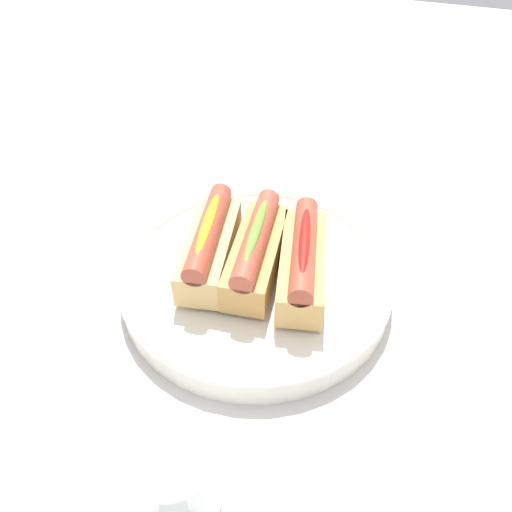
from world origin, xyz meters
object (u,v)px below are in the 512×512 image
at_px(water_glass, 177,484).
at_px(hotdog_back, 256,251).
at_px(serving_bowl, 256,278).
at_px(hotdog_side, 304,258).
at_px(hotdog_front, 210,244).

bearing_deg(water_glass, hotdog_back, -175.89).
xyz_separation_m(serving_bowl, hotdog_side, (-0.01, 0.05, 0.04)).
bearing_deg(hotdog_back, serving_bowl, 0.00).
relative_size(hotdog_front, hotdog_side, 1.00).
xyz_separation_m(hotdog_side, water_glass, (0.26, -0.04, -0.02)).
relative_size(serving_bowl, hotdog_back, 2.09).
bearing_deg(hotdog_front, hotdog_back, 95.81).
relative_size(hotdog_side, water_glass, 1.74).
xyz_separation_m(hotdog_back, water_glass, (0.26, 0.02, -0.02)).
distance_m(serving_bowl, hotdog_side, 0.07).
distance_m(serving_bowl, hotdog_back, 0.04).
height_order(hotdog_front, water_glass, hotdog_front).
bearing_deg(serving_bowl, hotdog_side, 95.81).
bearing_deg(hotdog_side, hotdog_back, -84.19).
bearing_deg(hotdog_side, hotdog_front, -84.19).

